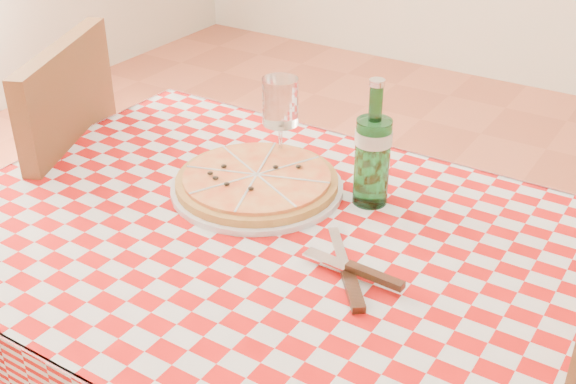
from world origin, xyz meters
name	(u,v)px	position (x,y,z in m)	size (l,w,h in m)	color
dining_table	(280,281)	(0.00, 0.00, 0.66)	(1.20, 0.80, 0.75)	brown
tablecloth	(280,239)	(0.00, 0.00, 0.75)	(1.30, 0.90, 0.01)	#B30D0B
chair_far	(44,205)	(-0.75, 0.06, 0.56)	(0.58, 0.58, 0.98)	brown
pizza_plate	(257,180)	(-0.13, 0.12, 0.78)	(0.35, 0.35, 0.05)	gold
water_bottle	(373,143)	(0.08, 0.20, 0.89)	(0.07, 0.07, 0.26)	#196527
wine_glass	(280,122)	(-0.16, 0.25, 0.86)	(0.08, 0.08, 0.19)	silver
cutlery	(347,268)	(0.16, -0.04, 0.77)	(0.26, 0.22, 0.03)	silver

